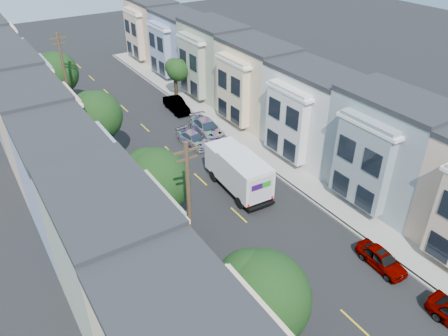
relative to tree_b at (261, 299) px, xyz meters
name	(u,v)px	position (x,y,z in m)	size (l,w,h in m)	color
ground	(288,261)	(6.30, 5.00, -4.90)	(160.00, 160.00, 0.00)	black
road_slab	(184,164)	(6.30, 20.00, -4.89)	(12.00, 70.00, 0.02)	black
curb_left	(122,183)	(0.25, 20.00, -4.82)	(0.30, 70.00, 0.15)	gray
curb_right	(238,147)	(12.35, 20.00, -4.82)	(0.30, 70.00, 0.15)	gray
sidewalk_left	(108,188)	(-1.05, 20.00, -4.82)	(2.60, 70.00, 0.15)	gray
sidewalk_right	(249,143)	(13.65, 20.00, -4.82)	(2.60, 70.00, 0.15)	gray
centerline	(184,165)	(6.30, 20.00, -4.90)	(0.12, 70.00, 0.01)	gold
townhouse_row_left	(63,203)	(-4.85, 20.00, -4.90)	(5.00, 70.00, 8.50)	silver
townhouse_row_right	(279,135)	(17.45, 20.00, -4.90)	(5.00, 70.00, 8.50)	silver
tree_b	(261,299)	(0.00, 0.00, 0.00)	(4.70, 4.70, 7.27)	black
tree_c	(155,183)	(0.00, 11.93, -0.10)	(4.70, 4.70, 7.16)	black
tree_d	(96,117)	(0.00, 24.02, -0.03)	(4.47, 4.47, 7.12)	black
tree_e	(56,74)	(0.00, 37.54, -0.22)	(4.70, 4.70, 7.05)	black
tree_far_r	(177,71)	(13.19, 34.41, -1.41)	(2.73, 2.73, 4.91)	black
utility_pole_near	(190,217)	(0.00, 7.00, 0.26)	(1.60, 0.26, 10.00)	#42301E
utility_pole_far	(67,82)	(0.00, 33.00, 0.26)	(1.60, 0.26, 10.00)	#42301E
fedex_truck	(238,171)	(8.24, 14.00, -3.03)	(2.68, 6.96, 3.34)	silver
lead_sedan	(194,139)	(8.96, 22.92, -4.28)	(1.72, 4.08, 1.22)	black
parked_left_c	(229,285)	(1.40, 4.85, -4.26)	(1.49, 3.90, 1.26)	#919498
parked_left_d	(150,192)	(1.40, 16.72, -4.18)	(2.01, 4.79, 1.44)	black
parked_right_b	(381,259)	(11.20, 1.33, -4.26)	(1.50, 3.91, 1.27)	white
parked_right_c	(207,128)	(11.20, 24.13, -4.15)	(2.10, 5.01, 1.50)	black
parked_right_d	(176,105)	(11.20, 31.05, -4.15)	(1.59, 4.50, 1.50)	black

